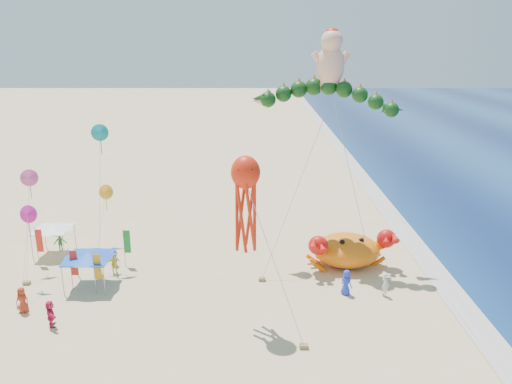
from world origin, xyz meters
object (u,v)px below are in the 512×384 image
at_px(dragon_kite, 326,101).
at_px(canopy_blue, 88,255).
at_px(octopus_kite, 246,196).
at_px(canopy_white, 52,227).
at_px(cherub_kite, 331,59).
at_px(crab_inflatable, 347,249).

height_order(dragon_kite, canopy_blue, dragon_kite).
xyz_separation_m(octopus_kite, canopy_white, (-16.32, 10.20, -5.88)).
relative_size(octopus_kite, canopy_white, 3.46).
bearing_deg(canopy_blue, dragon_kite, 16.35).
bearing_deg(octopus_kite, cherub_kite, 58.65).
distance_m(dragon_kite, canopy_white, 24.57).
distance_m(crab_inflatable, canopy_blue, 19.67).
relative_size(canopy_blue, canopy_white, 1.11).
height_order(canopy_blue, canopy_white, same).
bearing_deg(canopy_white, dragon_kite, -1.28).
bearing_deg(canopy_white, octopus_kite, -32.01).
distance_m(crab_inflatable, canopy_white, 24.25).
bearing_deg(octopus_kite, canopy_blue, 158.25).
relative_size(crab_inflatable, octopus_kite, 0.66).
distance_m(dragon_kite, octopus_kite, 12.25).
distance_m(octopus_kite, canopy_white, 20.12).
xyz_separation_m(crab_inflatable, dragon_kite, (-1.91, 1.60, 11.51)).
height_order(octopus_kite, canopy_white, octopus_kite).
bearing_deg(cherub_kite, canopy_blue, -162.38).
xyz_separation_m(octopus_kite, canopy_blue, (-11.51, 4.59, -5.88)).
relative_size(dragon_kite, canopy_white, 4.52).
distance_m(dragon_kite, canopy_blue, 20.95).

